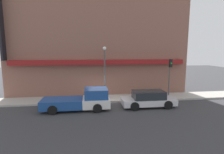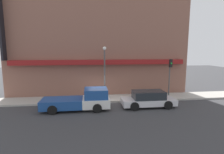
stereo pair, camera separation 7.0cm
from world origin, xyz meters
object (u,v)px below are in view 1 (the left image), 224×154
fire_hydrant (140,95)px  parked_car (148,99)px  pickup_truck (81,100)px  traffic_light (170,72)px  street_lamp (105,66)px

fire_hydrant → parked_car: bearing=-87.2°
pickup_truck → traffic_light: bearing=13.8°
parked_car → traffic_light: 4.07m
parked_car → fire_hydrant: 2.19m
pickup_truck → street_lamp: street_lamp is taller
street_lamp → traffic_light: size_ratio=1.31×
street_lamp → parked_car: bearing=-36.8°
parked_car → fire_hydrant: size_ratio=6.44×
parked_car → pickup_truck: bearing=-178.4°
parked_car → fire_hydrant: bearing=94.4°
pickup_truck → fire_hydrant: 6.22m
fire_hydrant → street_lamp: bearing=171.1°
street_lamp → traffic_light: street_lamp is taller
street_lamp → traffic_light: bearing=-6.9°
pickup_truck → traffic_light: (8.78, 1.95, 2.10)m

